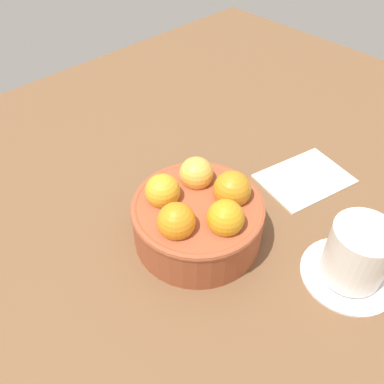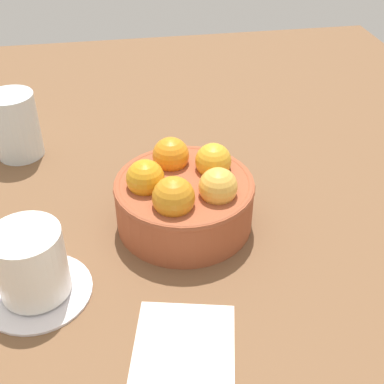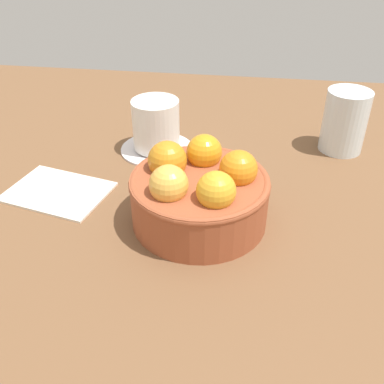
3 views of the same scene
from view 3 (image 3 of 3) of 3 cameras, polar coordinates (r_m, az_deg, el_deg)
ground_plane at (r=54.99cm, az=0.90°, el=-5.60°), size 127.79×102.98×4.88cm
terracotta_bowl at (r=51.14cm, az=0.94°, el=-0.00°), size 16.19×16.19×9.23cm
coffee_cup at (r=66.82cm, az=-4.65°, el=8.17°), size 11.09×11.09×7.98cm
water_glass at (r=70.19cm, az=19.09°, el=8.63°), size 6.45×6.45×9.32cm
folded_napkin at (r=60.62cm, az=-16.91°, el=0.15°), size 14.51×11.86×0.60cm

